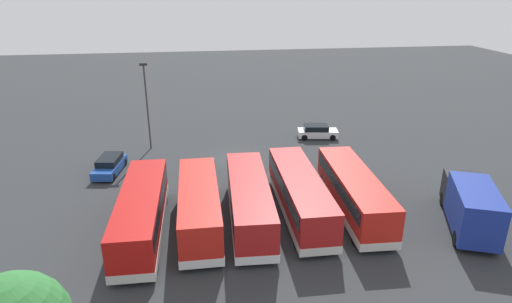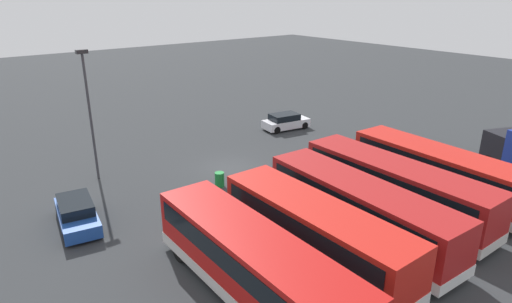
# 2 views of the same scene
# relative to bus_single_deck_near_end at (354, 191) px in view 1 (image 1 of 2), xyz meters

# --- Properties ---
(ground_plane) EXTENTS (140.00, 140.00, 0.00)m
(ground_plane) POSITION_rel_bus_single_deck_near_end_xyz_m (7.33, -11.29, -1.62)
(ground_plane) COLOR #2D3033
(bus_single_deck_near_end) EXTENTS (3.07, 11.05, 2.95)m
(bus_single_deck_near_end) POSITION_rel_bus_single_deck_near_end_xyz_m (0.00, 0.00, 0.00)
(bus_single_deck_near_end) COLOR red
(bus_single_deck_near_end) RESTS_ON ground
(bus_single_deck_second) EXTENTS (2.76, 11.41, 2.95)m
(bus_single_deck_second) POSITION_rel_bus_single_deck_near_end_xyz_m (3.84, -0.27, 0.00)
(bus_single_deck_second) COLOR #A51919
(bus_single_deck_second) RESTS_ON ground
(bus_single_deck_third) EXTENTS (3.10, 11.11, 2.95)m
(bus_single_deck_third) POSITION_rel_bus_single_deck_near_end_xyz_m (7.48, 0.22, 0.00)
(bus_single_deck_third) COLOR #A51919
(bus_single_deck_third) RESTS_ON ground
(bus_single_deck_fourth) EXTENTS (2.65, 10.25, 2.95)m
(bus_single_deck_fourth) POSITION_rel_bus_single_deck_near_end_xyz_m (10.86, 0.47, -0.00)
(bus_single_deck_fourth) COLOR red
(bus_single_deck_fourth) RESTS_ON ground
(bus_single_deck_fifth) EXTENTS (2.82, 11.31, 2.95)m
(bus_single_deck_fifth) POSITION_rel_bus_single_deck_near_end_xyz_m (14.56, 0.74, 0.00)
(bus_single_deck_fifth) COLOR #B71411
(bus_single_deck_fifth) RESTS_ON ground
(box_truck_blue) EXTENTS (5.16, 7.89, 3.20)m
(box_truck_blue) POSITION_rel_bus_single_deck_near_end_xyz_m (-6.90, 3.14, 0.08)
(box_truck_blue) COLOR navy
(box_truck_blue) RESTS_ON ground
(car_hatchback_silver) EXTENTS (4.37, 2.42, 1.43)m
(car_hatchback_silver) POSITION_rel_bus_single_deck_near_end_xyz_m (-1.93, -15.85, -0.92)
(car_hatchback_silver) COLOR silver
(car_hatchback_silver) RESTS_ON ground
(car_small_green) EXTENTS (2.49, 4.70, 1.43)m
(car_small_green) POSITION_rel_bus_single_deck_near_end_xyz_m (18.32, -9.72, -0.92)
(car_small_green) COLOR #1E479E
(car_small_green) RESTS_ON ground
(lamp_post_tall) EXTENTS (0.70, 0.30, 8.46)m
(lamp_post_tall) POSITION_rel_bus_single_deck_near_end_xyz_m (15.29, -15.25, 3.30)
(lamp_post_tall) COLOR #38383D
(lamp_post_tall) RESTS_ON ground
(waste_bin_yellow) EXTENTS (0.60, 0.60, 0.95)m
(waste_bin_yellow) POSITION_rel_bus_single_deck_near_end_xyz_m (9.60, -9.20, -1.15)
(waste_bin_yellow) COLOR #197F33
(waste_bin_yellow) RESTS_ON ground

